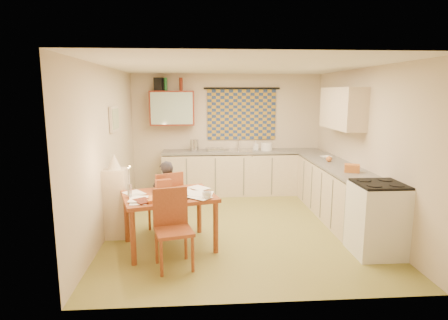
{
  "coord_description": "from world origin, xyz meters",
  "views": [
    {
      "loc": [
        -0.64,
        -5.71,
        2.12
      ],
      "look_at": [
        -0.22,
        0.2,
        1.04
      ],
      "focal_mm": 30.0,
      "sensor_mm": 36.0,
      "label": 1
    }
  ],
  "objects": [
    {
      "name": "book",
      "position": [
        -1.38,
        -0.95,
        0.76
      ],
      "size": [
        0.17,
        0.23,
        0.02
      ],
      "primitive_type": "imported",
      "rotation": [
        0.0,
        0.0,
        -0.03
      ],
      "color": "#C36C2C",
      "rests_on": "dining_table"
    },
    {
      "name": "tap",
      "position": [
        0.22,
        2.13,
        1.06
      ],
      "size": [
        0.04,
        0.04,
        0.28
      ],
      "primitive_type": "cylinder",
      "rotation": [
        0.0,
        0.0,
        0.42
      ],
      "color": "silver",
      "rests_on": "counter_back"
    },
    {
      "name": "soap_bottle",
      "position": [
        0.58,
        2.0,
        1.02
      ],
      "size": [
        0.14,
        0.14,
        0.19
      ],
      "primitive_type": "imported",
      "rotation": [
        0.0,
        0.0,
        0.32
      ],
      "color": "white",
      "rests_on": "counter_back"
    },
    {
      "name": "wall_back",
      "position": [
        0.0,
        2.26,
        1.25
      ],
      "size": [
        4.0,
        0.02,
        2.5
      ],
      "primitive_type": "cube",
      "color": "beige",
      "rests_on": "floor"
    },
    {
      "name": "framed_print",
      "position": [
        -1.97,
        0.4,
        1.7
      ],
      "size": [
        0.04,
        0.5,
        0.4
      ],
      "primitive_type": "cube",
      "color": "beige",
      "rests_on": "wall_left"
    },
    {
      "name": "candle_flame",
      "position": [
        -1.53,
        -0.86,
        1.16
      ],
      "size": [
        0.02,
        0.02,
        0.02
      ],
      "primitive_type": "sphere",
      "color": "#FFCC66",
      "rests_on": "dining_table"
    },
    {
      "name": "counter_back",
      "position": [
        0.29,
        1.95,
        0.45
      ],
      "size": [
        3.3,
        0.62,
        0.92
      ],
      "color": "#C6B192",
      "rests_on": "floor"
    },
    {
      "name": "ceiling",
      "position": [
        0.0,
        0.0,
        2.51
      ],
      "size": [
        4.0,
        4.5,
        0.02
      ],
      "primitive_type": "cube",
      "color": "white",
      "rests_on": "floor"
    },
    {
      "name": "letter_rack",
      "position": [
        -1.13,
        -0.54,
        0.83
      ],
      "size": [
        0.24,
        0.17,
        0.16
      ],
      "primitive_type": "cube",
      "rotation": [
        0.0,
        0.0,
        0.35
      ],
      "color": "brown",
      "rests_on": "dining_table"
    },
    {
      "name": "wall_right",
      "position": [
        2.01,
        0.0,
        1.25
      ],
      "size": [
        0.02,
        4.5,
        2.5
      ],
      "primitive_type": "cube",
      "color": "beige",
      "rests_on": "floor"
    },
    {
      "name": "bottle_brown",
      "position": [
        -0.96,
        2.08,
        2.28
      ],
      "size": [
        0.09,
        0.09,
        0.26
      ],
      "primitive_type": "cylinder",
      "rotation": [
        0.0,
        0.0,
        -0.3
      ],
      "color": "#601B0F",
      "rests_on": "wall_cabinet"
    },
    {
      "name": "sink",
      "position": [
        0.28,
        1.95,
        0.88
      ],
      "size": [
        0.67,
        0.61,
        0.1
      ],
      "primitive_type": "cube",
      "rotation": [
        0.0,
        0.0,
        -0.34
      ],
      "color": "silver",
      "rests_on": "counter_back"
    },
    {
      "name": "window_blind",
      "position": [
        0.3,
        2.22,
        1.65
      ],
      "size": [
        1.45,
        0.03,
        1.05
      ],
      "primitive_type": "cube",
      "color": "navy",
      "rests_on": "wall_back"
    },
    {
      "name": "candle_holder",
      "position": [
        -1.54,
        -0.86,
        0.84
      ],
      "size": [
        0.08,
        0.08,
        0.18
      ],
      "primitive_type": "cylinder",
      "rotation": [
        0.0,
        0.0,
        0.32
      ],
      "color": "silver",
      "rests_on": "dining_table"
    },
    {
      "name": "orange_bag",
      "position": [
        1.7,
        -0.29,
        0.98
      ],
      "size": [
        0.26,
        0.23,
        0.12
      ],
      "primitive_type": "cube",
      "rotation": [
        0.0,
        0.0,
        -0.38
      ],
      "color": "#C36C2C",
      "rests_on": "counter_right"
    },
    {
      "name": "eyeglasses",
      "position": [
        -0.83,
        -1.02,
        0.76
      ],
      "size": [
        0.14,
        0.08,
        0.02
      ],
      "primitive_type": "cube",
      "rotation": [
        0.0,
        0.0,
        0.32
      ],
      "color": "black",
      "rests_on": "dining_table"
    },
    {
      "name": "bowl",
      "position": [
        1.7,
        0.87,
        0.94
      ],
      "size": [
        0.32,
        0.32,
        0.05
      ],
      "primitive_type": "imported",
      "rotation": [
        0.0,
        0.0,
        0.34
      ],
      "color": "white",
      "rests_on": "counter_right"
    },
    {
      "name": "dining_table",
      "position": [
        -1.04,
        -0.76,
        0.38
      ],
      "size": [
        1.4,
        1.2,
        0.75
      ],
      "rotation": [
        0.0,
        0.0,
        0.28
      ],
      "color": "brown",
      "rests_on": "floor"
    },
    {
      "name": "magazine",
      "position": [
        -1.42,
        -1.14,
        0.76
      ],
      "size": [
        0.43,
        0.43,
        0.02
      ],
      "primitive_type": "imported",
      "rotation": [
        0.0,
        0.0,
        0.6
      ],
      "color": "maroon",
      "rests_on": "dining_table"
    },
    {
      "name": "floor",
      "position": [
        0.0,
        0.0,
        -0.01
      ],
      "size": [
        4.0,
        4.5,
        0.02
      ],
      "primitive_type": "cube",
      "color": "olive",
      "rests_on": "ground"
    },
    {
      "name": "orange_box",
      "position": [
        -1.22,
        -1.13,
        0.77
      ],
      "size": [
        0.14,
        0.13,
        0.04
      ],
      "primitive_type": "cube",
      "rotation": [
        0.0,
        0.0,
        0.46
      ],
      "color": "#C36C2C",
      "rests_on": "dining_table"
    },
    {
      "name": "papers",
      "position": [
        -1.06,
        -0.82,
        0.76
      ],
      "size": [
        1.27,
        0.96,
        0.02
      ],
      "rotation": [
        0.0,
        0.0,
        0.28
      ],
      "color": "white",
      "rests_on": "dining_table"
    },
    {
      "name": "fruit_orange",
      "position": [
        1.65,
        0.57,
        0.97
      ],
      "size": [
        0.1,
        0.1,
        0.1
      ],
      "primitive_type": "sphere",
      "color": "#C36C2C",
      "rests_on": "counter_right"
    },
    {
      "name": "lampshade",
      "position": [
        -1.84,
        -0.34,
        1.14
      ],
      "size": [
        0.2,
        0.2,
        0.22
      ],
      "primitive_type": "cone",
      "color": "beige",
      "rests_on": "shelf_stand"
    },
    {
      "name": "mug",
      "position": [
        -0.53,
        -1.0,
        0.8
      ],
      "size": [
        0.12,
        0.12,
        0.1
      ],
      "primitive_type": "imported",
      "rotation": [
        0.0,
        0.0,
        -0.0
      ],
      "color": "white",
      "rests_on": "dining_table"
    },
    {
      "name": "bottle_green",
      "position": [
        -1.27,
        2.08,
        2.28
      ],
      "size": [
        0.08,
        0.08,
        0.26
      ],
      "primitive_type": "cylinder",
      "rotation": [
        0.0,
        0.0,
        -0.2
      ],
      "color": "#195926",
      "rests_on": "wall_cabinet"
    },
    {
      "name": "stove",
      "position": [
        1.7,
        -1.18,
        0.48
      ],
      "size": [
        0.63,
        0.63,
        0.97
      ],
      "color": "white",
      "rests_on": "floor"
    },
    {
      "name": "wall_cabinet_glass",
      "position": [
        -1.15,
        1.91,
        1.8
      ],
      "size": [
        0.84,
        0.02,
        0.64
      ],
      "primitive_type": "cube",
      "color": "#99B2A5",
      "rests_on": "wall_back"
    },
    {
      "name": "mixing_bowl",
      "position": [
        0.8,
        1.95,
        1.0
      ],
      "size": [
        0.32,
        0.32,
        0.16
      ],
      "primitive_type": "cylinder",
      "rotation": [
        0.0,
        0.0,
        -0.43
      ],
      "color": "white",
      "rests_on": "counter_back"
    },
    {
      "name": "shelf_stand",
      "position": [
        -1.84,
        -0.34,
        0.51
      ],
      "size": [
        0.32,
        0.3,
        1.03
      ],
      "primitive_type": "cube",
      "color": "#C6B192",
      "rests_on": "floor"
    },
    {
      "name": "wall_left",
      "position": [
        -2.01,
        0.0,
        1.25
      ],
      "size": [
        0.02,
        4.5,
        2.5
      ],
      "primitive_type": "cube",
      "color": "beige",
      "rests_on": "floor"
    },
    {
      "name": "candle",
      "position": [
        -1.54,
        -0.87,
        1.04
      ],
      "size": [
        0.02,
        0.02,
        0.22
      ],
      "primitive_type": "cylinder",
      "rotation": [
        0.0,
        0.0,
        -0.02
      ],
      "color": "white",
      "rests_on": "dining_table"
    },
    {
      "name": "print_canvas",
      "position": [
        -1.95,
        0.4,
        1.7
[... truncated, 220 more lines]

